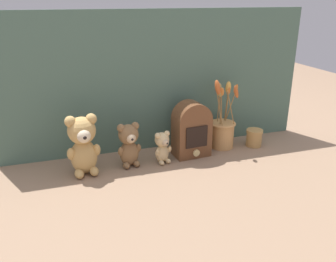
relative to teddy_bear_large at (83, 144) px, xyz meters
The scene contains 8 objects.
ground_plane 0.37m from the teddy_bear_large, ahead, with size 4.00×4.00×0.00m, color #8E7056.
backdrop_wall 0.43m from the teddy_bear_large, 26.43° to the left, with size 1.39×0.02×0.61m.
teddy_bear_large is the anchor object (origin of this frame).
teddy_bear_medium 0.19m from the teddy_bear_large, ahead, with size 0.10×0.09×0.19m.
teddy_bear_small 0.32m from the teddy_bear_large, ahead, with size 0.08×0.07×0.14m.
flower_vase 0.64m from the teddy_bear_large, ahead, with size 0.15×0.14×0.33m.
vintage_radio 0.46m from the teddy_bear_large, ahead, with size 0.16×0.11×0.24m.
decorative_tin_tall 0.78m from the teddy_bear_large, ahead, with size 0.08×0.08×0.08m.
Camera 1 is at (-0.42, -1.30, 0.66)m, focal length 38.00 mm.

